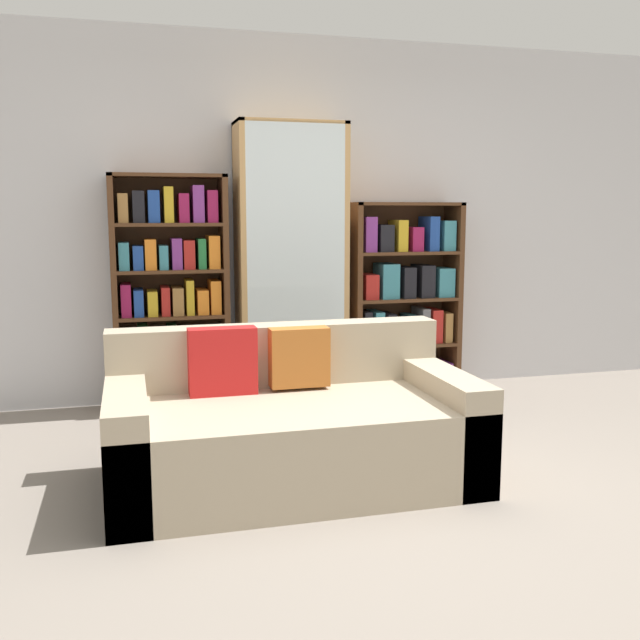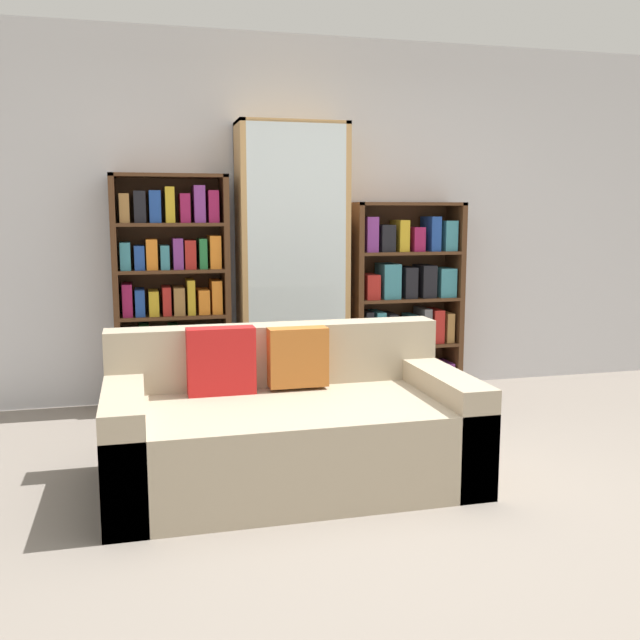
{
  "view_description": "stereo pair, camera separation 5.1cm",
  "coord_description": "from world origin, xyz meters",
  "px_view_note": "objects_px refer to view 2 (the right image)",
  "views": [
    {
      "loc": [
        -1.29,
        -3.01,
        1.41
      ],
      "look_at": [
        -0.13,
        1.29,
        0.73
      ],
      "focal_mm": 40.0,
      "sensor_mm": 36.0,
      "label": 1
    },
    {
      "loc": [
        -1.24,
        -3.03,
        1.41
      ],
      "look_at": [
        -0.13,
        1.29,
        0.73
      ],
      "focal_mm": 40.0,
      "sensor_mm": 36.0,
      "label": 2
    }
  ],
  "objects_px": {
    "display_cabinet": "(292,264)",
    "wine_bottle": "(364,405)",
    "bookshelf_right": "(405,303)",
    "bookshelf_left": "(173,297)",
    "couch": "(288,428)"
  },
  "relations": [
    {
      "from": "display_cabinet",
      "to": "wine_bottle",
      "type": "xyz_separation_m",
      "value": [
        0.31,
        -0.79,
        -0.88
      ]
    },
    {
      "from": "bookshelf_right",
      "to": "bookshelf_left",
      "type": "bearing_deg",
      "value": -179.99
    },
    {
      "from": "display_cabinet",
      "to": "bookshelf_right",
      "type": "height_order",
      "value": "display_cabinet"
    },
    {
      "from": "couch",
      "to": "bookshelf_right",
      "type": "bearing_deg",
      "value": 51.77
    },
    {
      "from": "display_cabinet",
      "to": "wine_bottle",
      "type": "bearing_deg",
      "value": -68.45
    },
    {
      "from": "bookshelf_left",
      "to": "wine_bottle",
      "type": "xyz_separation_m",
      "value": [
        1.18,
        -0.8,
        -0.66
      ]
    },
    {
      "from": "display_cabinet",
      "to": "bookshelf_right",
      "type": "bearing_deg",
      "value": 1.03
    },
    {
      "from": "bookshelf_right",
      "to": "wine_bottle",
      "type": "bearing_deg",
      "value": -126.57
    },
    {
      "from": "bookshelf_right",
      "to": "couch",
      "type": "bearing_deg",
      "value": -128.23
    },
    {
      "from": "display_cabinet",
      "to": "wine_bottle",
      "type": "relative_size",
      "value": 5.87
    },
    {
      "from": "couch",
      "to": "display_cabinet",
      "type": "bearing_deg",
      "value": 76.96
    },
    {
      "from": "display_cabinet",
      "to": "bookshelf_left",
      "type": "bearing_deg",
      "value": 178.96
    },
    {
      "from": "bookshelf_left",
      "to": "bookshelf_right",
      "type": "relative_size",
      "value": 1.13
    },
    {
      "from": "couch",
      "to": "display_cabinet",
      "type": "height_order",
      "value": "display_cabinet"
    },
    {
      "from": "bookshelf_left",
      "to": "display_cabinet",
      "type": "distance_m",
      "value": 0.9
    }
  ]
}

